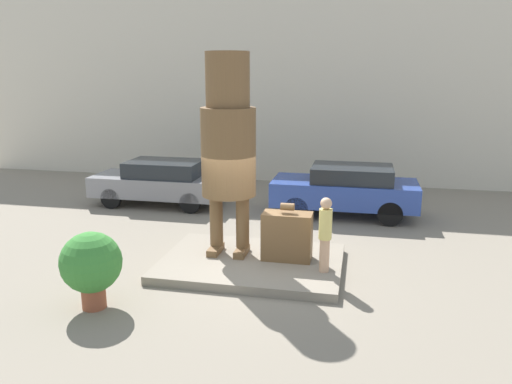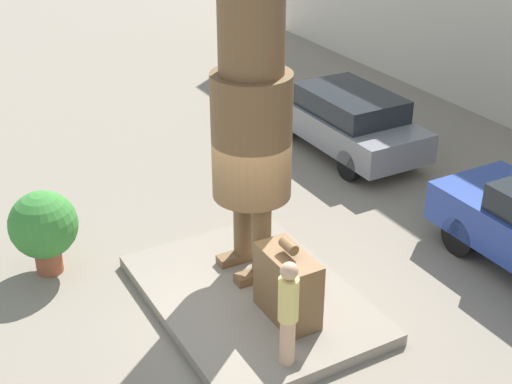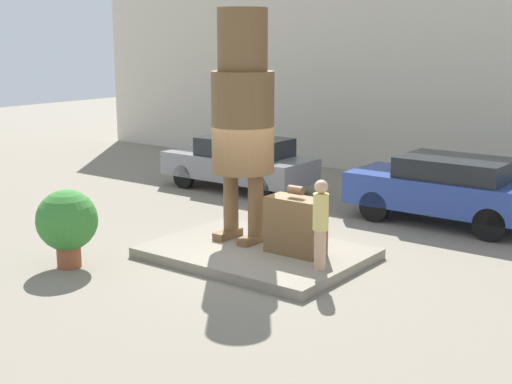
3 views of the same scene
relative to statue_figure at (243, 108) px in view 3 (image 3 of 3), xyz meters
name	(u,v)px [view 3 (image 3 of 3)]	position (x,y,z in m)	size (l,w,h in m)	color
ground_plane	(257,258)	(0.60, -0.34, -2.86)	(60.00, 60.00, 0.00)	gray
pedestal	(257,253)	(0.60, -0.34, -2.76)	(4.04, 2.94, 0.20)	gray
building_backdrop	(455,46)	(0.60, 9.09, 1.06)	(28.00, 0.60, 7.85)	beige
statue_figure	(243,108)	(0.00, 0.00, 0.00)	(1.23, 1.23, 4.56)	brown
giant_suitcase	(296,225)	(1.38, -0.16, -2.12)	(1.11, 0.55, 1.31)	brown
tourist	(321,221)	(2.26, -0.70, -1.78)	(0.27, 0.27, 1.62)	tan
parked_car_grey	(240,162)	(-3.53, 4.38, -2.07)	(4.34, 1.75, 1.48)	gray
parked_car_blue	(447,188)	(2.50, 4.35, -2.02)	(4.35, 1.81, 1.55)	#284293
planter_pot	(67,222)	(-1.87, -2.89, -1.99)	(1.14, 1.14, 1.48)	brown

